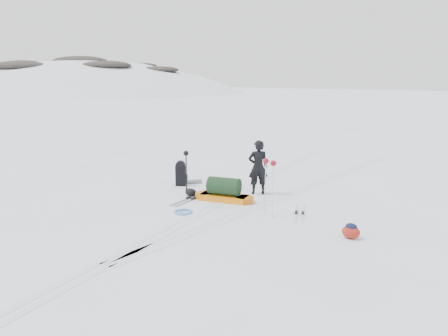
{
  "coord_description": "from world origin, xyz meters",
  "views": [
    {
      "loc": [
        6.24,
        -10.18,
        3.47
      ],
      "look_at": [
        0.04,
        -0.12,
        0.95
      ],
      "focal_mm": 35.0,
      "sensor_mm": 36.0,
      "label": 1
    }
  ],
  "objects_px": {
    "skier": "(258,167)",
    "pulk_sled": "(224,192)",
    "expedition_rucksack": "(182,174)",
    "ski_poles_black": "(186,158)"
  },
  "relations": [
    {
      "from": "skier",
      "to": "pulk_sled",
      "type": "distance_m",
      "value": 1.36
    },
    {
      "from": "expedition_rucksack",
      "to": "pulk_sled",
      "type": "bearing_deg",
      "value": -52.2
    },
    {
      "from": "expedition_rucksack",
      "to": "ski_poles_black",
      "type": "distance_m",
      "value": 1.08
    },
    {
      "from": "expedition_rucksack",
      "to": "ski_poles_black",
      "type": "height_order",
      "value": "ski_poles_black"
    },
    {
      "from": "skier",
      "to": "ski_poles_black",
      "type": "relative_size",
      "value": 1.27
    },
    {
      "from": "skier",
      "to": "expedition_rucksack",
      "type": "xyz_separation_m",
      "value": [
        -2.52,
        -0.38,
        -0.43
      ]
    },
    {
      "from": "skier",
      "to": "pulk_sled",
      "type": "xyz_separation_m",
      "value": [
        -0.47,
        -1.15,
        -0.55
      ]
    },
    {
      "from": "ski_poles_black",
      "to": "pulk_sled",
      "type": "bearing_deg",
      "value": 8.21
    },
    {
      "from": "skier",
      "to": "expedition_rucksack",
      "type": "distance_m",
      "value": 2.58
    },
    {
      "from": "pulk_sled",
      "to": "ski_poles_black",
      "type": "relative_size",
      "value": 1.4
    }
  ]
}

